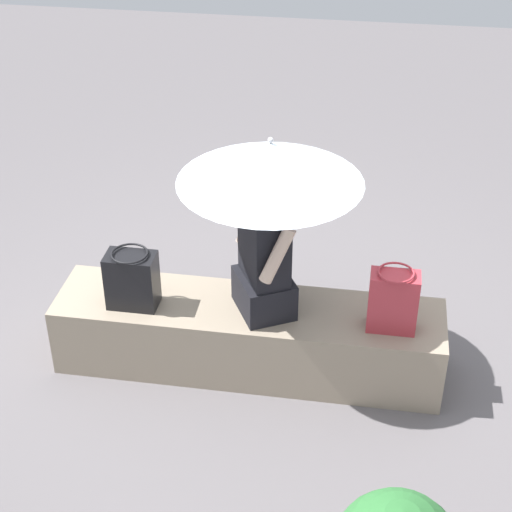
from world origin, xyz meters
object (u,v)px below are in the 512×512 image
handbag_black (393,301)px  parasol (270,163)px  person_seated (264,251)px  tote_bag_canvas (132,280)px

handbag_black → parasol: bearing=170.4°
person_seated → tote_bag_canvas: (-0.74, -0.07, -0.22)m
parasol → tote_bag_canvas: (-0.76, -0.13, -0.73)m
person_seated → handbag_black: bearing=-5.0°
person_seated → parasol: 0.51m
person_seated → tote_bag_canvas: 0.78m
parasol → handbag_black: bearing=-9.6°
person_seated → handbag_black: person_seated is taller
parasol → handbag_black: parasol is taller
parasol → person_seated: bearing=-110.2°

